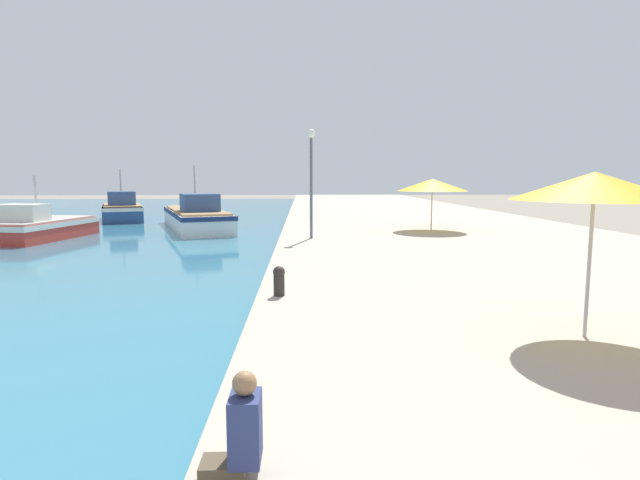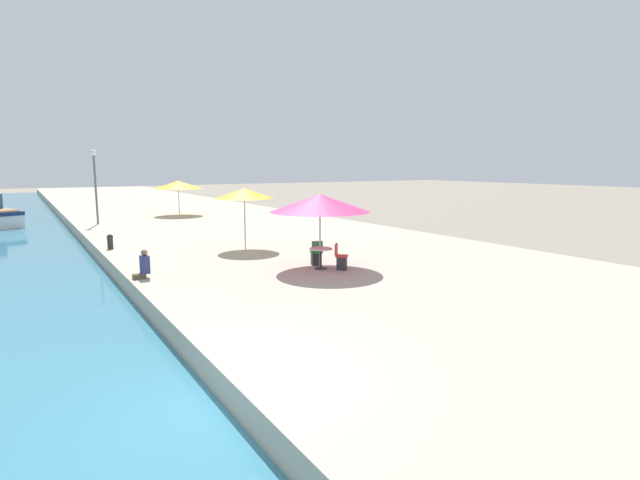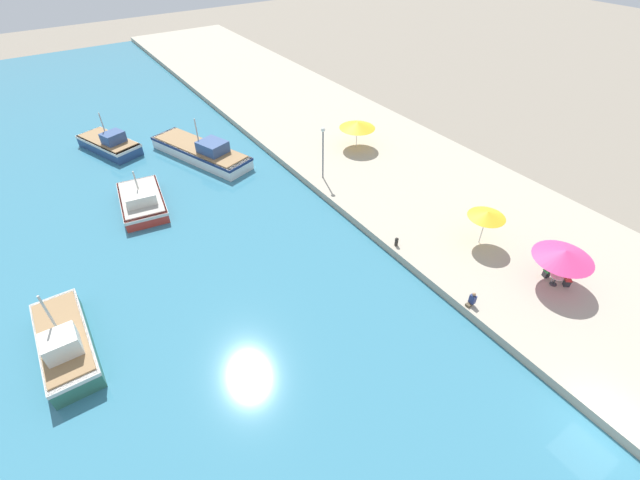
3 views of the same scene
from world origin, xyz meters
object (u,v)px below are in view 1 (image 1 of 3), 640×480
fishing_boat_far (196,216)px  cafe_umbrella_white (594,186)px  person_at_quay (241,432)px  mooring_bollard (279,280)px  fishing_boat_mid (36,227)px  fishing_boat_distant (122,210)px  cafe_umbrella_striped (432,185)px  lamppost (311,165)px

fishing_boat_far → cafe_umbrella_white: 26.07m
fishing_boat_far → person_at_quay: bearing=-97.0°
fishing_boat_far → mooring_bollard: size_ratio=17.30×
fishing_boat_mid → cafe_umbrella_white: (18.21, -18.31, 2.35)m
fishing_boat_distant → cafe_umbrella_white: (18.00, -29.93, 2.24)m
fishing_boat_far → fishing_boat_distant: fishing_boat_far is taller
fishing_boat_far → fishing_boat_distant: bearing=116.9°
cafe_umbrella_white → person_at_quay: size_ratio=2.79×
fishing_boat_far → cafe_umbrella_striped: bearing=-48.4°
person_at_quay → mooring_bollard: 6.64m
person_at_quay → lamppost: bearing=87.0°
fishing_boat_distant → person_at_quay: fishing_boat_distant is taller
person_at_quay → fishing_boat_distant: bearing=111.1°
fishing_boat_mid → mooring_bollard: 20.19m
cafe_umbrella_white → cafe_umbrella_striped: cafe_umbrella_white is taller
fishing_boat_distant → cafe_umbrella_striped: bearing=-55.2°
fishing_boat_distant → cafe_umbrella_white: size_ratio=2.79×
fishing_boat_far → lamppost: bearing=-74.9°
fishing_boat_distant → cafe_umbrella_striped: size_ratio=2.18×
cafe_umbrella_white → mooring_bollard: (-5.06, 2.99, -2.06)m
mooring_bollard → cafe_umbrella_striped: bearing=63.1°
mooring_bollard → cafe_umbrella_white: bearing=-30.6°
person_at_quay → fishing_boat_far: bearing=102.7°
fishing_boat_mid → person_at_quay: fishing_boat_mid is taller
cafe_umbrella_white → mooring_bollard: size_ratio=4.03×
fishing_boat_far → cafe_umbrella_white: fishing_boat_far is taller
lamppost → fishing_boat_mid: bearing=160.7°
cafe_umbrella_white → cafe_umbrella_striped: 16.48m
fishing_boat_far → person_at_quay: fishing_boat_far is taller
fishing_boat_far → person_at_quay: 27.78m
cafe_umbrella_white → person_at_quay: (-5.07, -3.65, -2.00)m
cafe_umbrella_striped → fishing_boat_distant: bearing=145.5°
fishing_boat_distant → person_at_quay: bearing=-89.6°
fishing_boat_far → lamppost: size_ratio=2.48×
fishing_boat_mid → cafe_umbrella_white: fishing_boat_mid is taller
mooring_bollard → fishing_boat_far: bearing=106.6°
fishing_boat_far → lamppost: 12.58m
fishing_boat_distant → cafe_umbrella_white: 35.00m
fishing_boat_distant → cafe_umbrella_white: fishing_boat_distant is taller
fishing_boat_far → cafe_umbrella_striped: (12.88, -7.07, 2.03)m
cafe_umbrella_striped → lamppost: 6.68m
cafe_umbrella_white → lamppost: (-4.18, 13.39, 0.68)m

